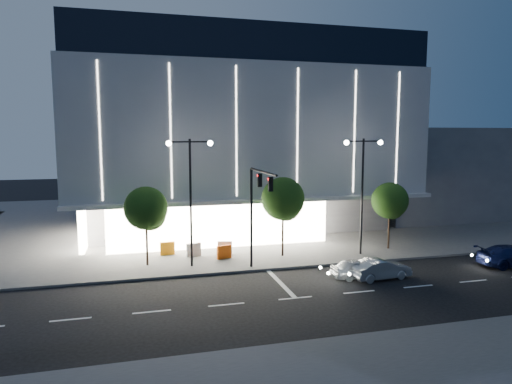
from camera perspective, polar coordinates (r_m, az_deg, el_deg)
The scene contains 16 objects.
ground at distance 27.59m, azimuth -0.15°, elevation -12.45°, with size 160.00×160.00×0.00m, color black.
sidewalk_museum at distance 51.32m, azimuth -1.50°, elevation -3.20°, with size 70.00×40.00×0.15m, color #474747.
museum at distance 48.42m, azimuth -3.42°, elevation 7.12°, with size 30.00×25.80×18.00m.
annex_building at distance 59.11m, azimuth 18.74°, elevation 2.60°, with size 16.00×20.00×10.00m, color #4C4C51.
traffic_mast at distance 29.78m, azimuth 0.09°, elevation -1.02°, with size 0.33×5.89×7.07m.
street_lamp_west at distance 31.53m, azimuth -8.20°, elevation 1.06°, with size 3.16×0.36×9.00m.
street_lamp_east at distance 35.44m, azimuth 13.18°, elevation 1.60°, with size 3.16×0.36×9.00m.
tree_left at distance 32.60m, azimuth -13.55°, elevation -2.28°, with size 3.02×3.02×5.72m.
tree_mid at distance 34.23m, azimuth 3.42°, elevation -1.15°, with size 3.25×3.25×6.15m.
tree_right at distance 38.05m, azimuth 16.40°, elevation -1.28°, with size 2.91×2.91×5.51m.
car_lead at distance 30.82m, azimuth 12.74°, elevation -9.28°, with size 1.50×3.72×1.27m, color silver.
car_second at distance 30.90m, azimuth 15.29°, elevation -9.26°, with size 1.40×4.01×1.32m, color silver.
barrier_a at distance 35.74m, azimuth -11.01°, elevation -6.93°, with size 1.10×0.25×1.00m, color orange.
barrier_b at distance 35.03m, azimuth -7.80°, elevation -7.16°, with size 1.10×0.25×1.00m, color white.
barrier_c at distance 34.14m, azimuth -4.01°, elevation -7.48°, with size 1.10×0.25×1.00m, color #F4550D.
barrier_d at distance 35.39m, azimuth -3.91°, elevation -6.96°, with size 1.10×0.25×1.00m, color white.
Camera 1 is at (-6.55, -25.16, 9.21)m, focal length 32.00 mm.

